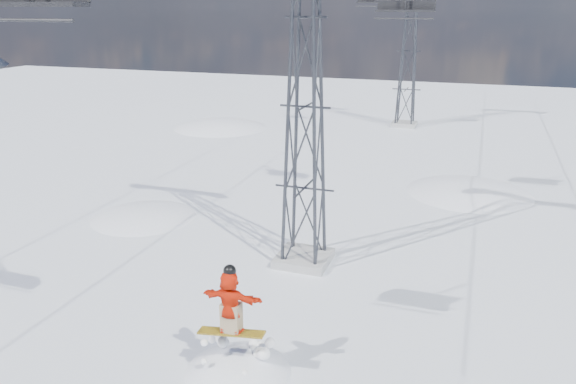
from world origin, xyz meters
TOP-DOWN VIEW (x-y plane):
  - snow_terrain at (-4.77, 21.24)m, footprint 39.00×37.00m
  - lift_tower_near at (0.80, 8.00)m, footprint 5.20×1.80m
  - lift_tower_far at (0.80, 33.00)m, footprint 5.20×1.80m
  - lift_chair_mid at (3.00, 13.83)m, footprint 2.23×0.64m

SIDE VIEW (x-z plane):
  - snow_terrain at x=-4.77m, z-range -20.59..1.41m
  - lift_tower_near at x=0.80m, z-range -0.24..11.18m
  - lift_tower_far at x=0.80m, z-range -0.24..11.18m
  - lift_chair_mid at x=3.00m, z-range 7.25..10.02m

